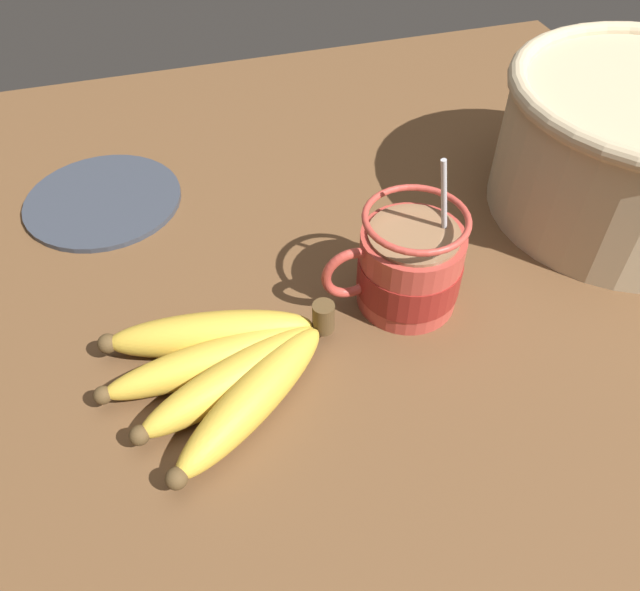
% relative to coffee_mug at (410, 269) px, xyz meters
% --- Properties ---
extents(table, '(1.09, 1.09, 0.03)m').
position_rel_coffee_mug_xyz_m(table, '(0.08, -0.00, -0.06)').
color(table, brown).
rests_on(table, ground).
extents(coffee_mug, '(0.13, 0.10, 0.16)m').
position_rel_coffee_mug_xyz_m(coffee_mug, '(0.00, 0.00, 0.00)').
color(coffee_mug, '#B23D33').
rests_on(coffee_mug, table).
extents(banana_bunch, '(0.21, 0.18, 0.04)m').
position_rel_coffee_mug_xyz_m(banana_bunch, '(0.18, 0.04, -0.02)').
color(banana_bunch, '#4C381E').
rests_on(banana_bunch, table).
extents(woven_basket, '(0.29, 0.29, 0.15)m').
position_rel_coffee_mug_xyz_m(woven_basket, '(-0.28, -0.07, 0.04)').
color(woven_basket, tan).
rests_on(woven_basket, table).
extents(small_plate, '(0.17, 0.17, 0.01)m').
position_rel_coffee_mug_xyz_m(small_plate, '(0.27, -0.24, -0.04)').
color(small_plate, '#333842').
rests_on(small_plate, table).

